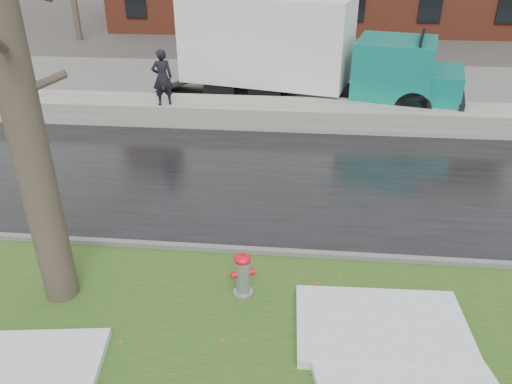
# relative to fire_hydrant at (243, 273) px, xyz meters

# --- Properties ---
(ground) EXTENTS (120.00, 120.00, 0.00)m
(ground) POSITION_rel_fire_hydrant_xyz_m (-0.57, 0.33, -0.53)
(ground) COLOR #47423D
(ground) RESTS_ON ground
(verge) EXTENTS (60.00, 4.50, 0.04)m
(verge) POSITION_rel_fire_hydrant_xyz_m (-0.57, -0.92, -0.51)
(verge) COLOR #254517
(verge) RESTS_ON ground
(road) EXTENTS (60.00, 7.00, 0.03)m
(road) POSITION_rel_fire_hydrant_xyz_m (-0.57, 4.83, -0.51)
(road) COLOR black
(road) RESTS_ON ground
(parking_lot) EXTENTS (60.00, 9.00, 0.03)m
(parking_lot) POSITION_rel_fire_hydrant_xyz_m (-0.57, 13.33, -0.51)
(parking_lot) COLOR slate
(parking_lot) RESTS_ON ground
(curb) EXTENTS (60.00, 0.15, 0.14)m
(curb) POSITION_rel_fire_hydrant_xyz_m (-0.57, 1.33, -0.46)
(curb) COLOR slate
(curb) RESTS_ON ground
(snowbank) EXTENTS (60.00, 1.60, 0.75)m
(snowbank) POSITION_rel_fire_hydrant_xyz_m (-0.57, 9.03, -0.15)
(snowbank) COLOR #ADA89E
(snowbank) RESTS_ON ground
(fire_hydrant) EXTENTS (0.45, 0.43, 0.92)m
(fire_hydrant) POSITION_rel_fire_hydrant_xyz_m (0.00, 0.00, 0.00)
(fire_hydrant) COLOR gray
(fire_hydrant) RESTS_ON verge
(tree) EXTENTS (1.47, 1.70, 7.29)m
(tree) POSITION_rel_fire_hydrant_xyz_m (-3.30, -0.28, 3.18)
(tree) COLOR brown
(tree) RESTS_ON verge
(box_truck) EXTENTS (11.68, 4.86, 3.86)m
(box_truck) POSITION_rel_fire_hydrant_xyz_m (0.71, 11.34, 1.51)
(box_truck) COLOR black
(box_truck) RESTS_ON ground
(worker) EXTENTS (0.79, 0.67, 1.83)m
(worker) POSITION_rel_fire_hydrant_xyz_m (-3.66, 8.53, 1.14)
(worker) COLOR black
(worker) RESTS_ON snowbank
(snow_patch_far) EXTENTS (2.39, 1.88, 0.14)m
(snow_patch_far) POSITION_rel_fire_hydrant_xyz_m (-3.02, -2.17, -0.42)
(snow_patch_far) COLOR silver
(snow_patch_far) RESTS_ON verge
(snow_patch_side) EXTENTS (2.86, 1.89, 0.18)m
(snow_patch_side) POSITION_rel_fire_hydrant_xyz_m (2.40, -0.72, -0.40)
(snow_patch_side) COLOR silver
(snow_patch_side) RESTS_ON verge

